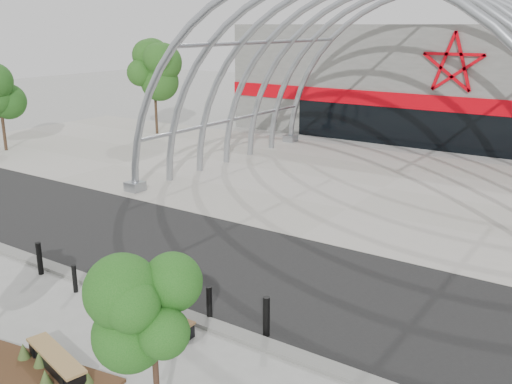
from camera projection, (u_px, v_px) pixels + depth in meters
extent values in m
plane|color=gray|center=(179.00, 309.00, 16.62)|extent=(140.00, 140.00, 0.00)
cube|color=black|center=(248.00, 268.00, 19.39)|extent=(140.00, 7.00, 0.02)
cube|color=#AAA59A|center=(383.00, 188.00, 28.90)|extent=(60.00, 17.00, 0.04)
cube|color=slate|center=(173.00, 311.00, 16.40)|extent=(60.00, 0.50, 0.12)
cube|color=slate|center=(481.00, 81.00, 42.05)|extent=(34.00, 15.00, 8.00)
cube|color=black|center=(447.00, 132.00, 36.90)|extent=(22.00, 0.25, 2.60)
cube|color=red|center=(450.00, 104.00, 36.40)|extent=(34.00, 0.30, 1.00)
torus|color=#969AA0|center=(312.00, 231.00, 22.96)|extent=(20.36, 0.36, 20.36)
torus|color=#969AA0|center=(339.00, 214.00, 24.94)|extent=(20.36, 0.36, 20.36)
torus|color=#969AA0|center=(363.00, 200.00, 26.93)|extent=(20.36, 0.36, 20.36)
torus|color=#969AA0|center=(383.00, 188.00, 28.91)|extent=(20.36, 0.36, 20.36)
torus|color=#969AA0|center=(401.00, 178.00, 30.89)|extent=(20.36, 0.36, 20.36)
torus|color=#969AA0|center=(417.00, 169.00, 32.87)|extent=(20.36, 0.36, 20.36)
torus|color=#969AA0|center=(431.00, 160.00, 34.85)|extent=(20.36, 0.36, 20.36)
cylinder|color=#969AA0|center=(268.00, 42.00, 30.73)|extent=(0.20, 15.00, 0.20)
cylinder|color=#969AA0|center=(230.00, 120.00, 33.39)|extent=(0.20, 15.00, 0.20)
cube|color=#969AA0|center=(135.00, 187.00, 28.29)|extent=(0.80, 0.80, 0.50)
cube|color=#969AA0|center=(290.00, 139.00, 40.18)|extent=(0.80, 0.80, 0.50)
cube|color=#3C2719|center=(30.00, 372.00, 13.55)|extent=(4.74, 2.13, 0.09)
cone|color=#435B28|center=(40.00, 358.00, 13.67)|extent=(0.32, 0.32, 0.40)
cone|color=#435B28|center=(45.00, 378.00, 12.93)|extent=(0.32, 0.32, 0.40)
cone|color=#435B28|center=(23.00, 351.00, 14.00)|extent=(0.32, 0.32, 0.40)
cone|color=#435B28|center=(86.00, 376.00, 12.99)|extent=(0.32, 0.32, 0.40)
ellipsoid|color=#154F12|center=(153.00, 316.00, 10.92)|extent=(1.53, 1.53, 2.03)
cube|color=black|center=(56.00, 365.00, 13.58)|extent=(2.30, 0.94, 0.38)
cube|color=black|center=(42.00, 349.00, 14.18)|extent=(0.25, 0.51, 0.45)
cube|color=black|center=(72.00, 379.00, 12.97)|extent=(0.25, 0.51, 0.45)
cube|color=olive|center=(55.00, 355.00, 13.51)|extent=(2.37, 1.03, 0.07)
cube|color=black|center=(162.00, 323.00, 15.50)|extent=(2.02, 0.41, 0.34)
cube|color=black|center=(141.00, 315.00, 15.90)|extent=(0.13, 0.45, 0.40)
cube|color=black|center=(183.00, 330.00, 15.09)|extent=(0.13, 0.45, 0.40)
cube|color=brown|center=(161.00, 316.00, 15.44)|extent=(2.07, 0.48, 0.06)
cylinder|color=black|center=(40.00, 258.00, 18.82)|extent=(0.18, 0.18, 1.11)
cylinder|color=black|center=(75.00, 279.00, 17.58)|extent=(0.14, 0.14, 0.89)
cylinder|color=black|center=(172.00, 336.00, 14.30)|extent=(0.15, 0.15, 0.93)
cylinder|color=black|center=(209.00, 303.00, 15.90)|extent=(0.16, 0.16, 1.01)
cylinder|color=black|center=(266.00, 317.00, 15.04)|extent=(0.18, 0.18, 1.14)
cylinder|color=black|center=(156.00, 112.00, 42.81)|extent=(0.20, 0.20, 3.30)
ellipsoid|color=#1E4C15|center=(154.00, 72.00, 41.96)|extent=(3.00, 3.00, 3.60)
cylinder|color=#301F14|center=(4.00, 130.00, 37.12)|extent=(0.20, 0.20, 2.75)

